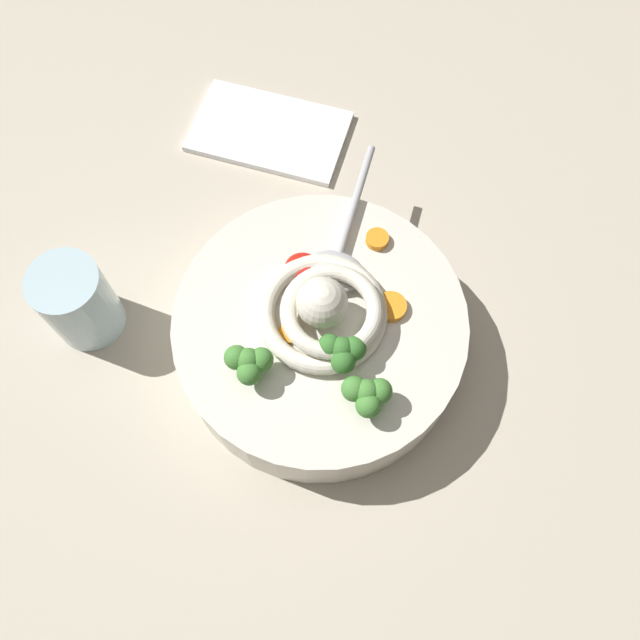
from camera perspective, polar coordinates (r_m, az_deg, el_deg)
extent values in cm
cube|color=#BCB29E|center=(70.13, -1.01, -2.02)|extent=(108.15, 108.15, 3.18)
cylinder|color=silver|center=(65.07, 0.00, -1.21)|extent=(27.98, 27.98, 6.92)
cylinder|color=gold|center=(64.82, 0.00, -1.11)|extent=(24.62, 24.62, 6.36)
torus|color=silver|center=(61.27, 0.18, 0.65)|extent=(12.19, 12.19, 1.68)
torus|color=silver|center=(59.87, 0.98, 0.79)|extent=(13.05, 13.05, 1.51)
sphere|color=silver|center=(59.28, 0.18, 1.50)|extent=(4.73, 4.73, 4.73)
ellipsoid|color=#B7B7BC|center=(63.20, 1.20, 4.22)|extent=(7.21, 6.33, 1.60)
cylinder|color=#B7B7BC|center=(66.92, 2.90, 9.70)|extent=(6.36, 14.21, 0.80)
ellipsoid|color=red|center=(63.49, -1.96, 4.57)|extent=(3.33, 3.00, 1.50)
cylinder|color=#7A9E60|center=(59.89, -6.04, -4.02)|extent=(1.14, 1.14, 1.22)
sphere|color=#478938|center=(58.27, -6.20, -3.46)|extent=(2.23, 2.23, 2.23)
sphere|color=#478938|center=(58.39, -5.09, -3.42)|extent=(2.23, 2.23, 2.23)
sphere|color=#478938|center=(58.59, -7.21, -3.22)|extent=(2.23, 2.23, 2.23)
sphere|color=#478938|center=(58.04, -6.11, -4.55)|extent=(2.23, 2.23, 2.23)
cylinder|color=#7A9E60|center=(58.79, 3.93, -6.68)|extent=(1.15, 1.15, 1.24)
sphere|color=#478938|center=(57.12, 4.04, -6.18)|extent=(2.27, 2.27, 2.27)
sphere|color=#478938|center=(57.44, 5.15, -6.11)|extent=(2.27, 2.27, 2.27)
sphere|color=#478938|center=(57.24, 2.95, -5.94)|extent=(2.27, 2.27, 2.27)
sphere|color=#478938|center=(56.97, 4.19, -7.31)|extent=(2.27, 2.27, 2.27)
cylinder|color=#7A9E60|center=(59.95, 1.82, -3.09)|extent=(1.14, 1.14, 1.22)
sphere|color=#38752D|center=(58.33, 1.87, -2.50)|extent=(2.23, 2.23, 2.23)
sphere|color=#38752D|center=(58.61, 2.95, -2.45)|extent=(2.23, 2.23, 2.23)
sphere|color=#38752D|center=(58.51, 0.84, -2.27)|extent=(2.23, 2.23, 2.23)
sphere|color=#38752D|center=(58.10, 2.01, -3.58)|extent=(2.23, 2.23, 2.23)
cylinder|color=orange|center=(62.36, 6.14, 1.14)|extent=(2.92, 2.92, 0.80)
cylinder|color=orange|center=(61.19, -2.65, -1.13)|extent=(2.07, 2.07, 0.46)
cylinder|color=orange|center=(65.60, 4.94, 6.95)|extent=(2.27, 2.27, 0.80)
cylinder|color=silver|center=(69.34, -20.14, 1.49)|extent=(7.00, 7.00, 9.39)
cube|color=white|center=(82.03, -4.39, 15.88)|extent=(20.73, 16.96, 0.80)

